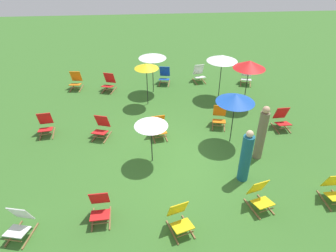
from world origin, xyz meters
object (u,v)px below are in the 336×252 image
(deckchair_2, at_px, (100,208))
(deckchair_3, at_px, (260,196))
(deckchair_1, at_px, (219,117))
(deckchair_4, at_px, (282,119))
(deckchair_10, at_px, (334,189))
(deckchair_7, at_px, (46,125))
(person_0, at_px, (246,157))
(deckchair_14, at_px, (109,83))
(deckchair_13, at_px, (246,76))
(umbrella_0, at_px, (152,56))
(deckchair_11, at_px, (164,76))
(deckchair_9, at_px, (76,81))
(deckchair_0, at_px, (199,74))
(deckchair_6, at_px, (101,128))
(umbrella_2, at_px, (146,66))
(umbrella_1, at_px, (236,98))
(umbrella_5, at_px, (222,58))
(deckchair_12, at_px, (19,223))
(deckchair_5, at_px, (180,218))
(deckchair_8, at_px, (159,127))
(person_1, at_px, (261,134))
(umbrella_4, at_px, (250,65))
(umbrella_3, at_px, (151,122))

(deckchair_2, distance_m, deckchair_3, 4.17)
(deckchair_2, bearing_deg, deckchair_1, 42.92)
(deckchair_4, xyz_separation_m, deckchair_10, (-0.01, -3.62, 0.00))
(deckchair_7, distance_m, person_0, 7.06)
(deckchair_1, xyz_separation_m, deckchair_14, (-4.38, 3.35, 0.00))
(deckchair_7, distance_m, deckchair_13, 9.21)
(umbrella_0, relative_size, person_0, 1.04)
(deckchair_11, xyz_separation_m, person_0, (1.84, -6.86, 0.44))
(deckchair_7, relative_size, deckchair_9, 1.00)
(deckchair_0, xyz_separation_m, umbrella_0, (-2.27, -0.96, 1.33))
(deckchair_6, bearing_deg, deckchair_3, -22.21)
(deckchair_0, relative_size, person_0, 0.48)
(deckchair_11, xyz_separation_m, umbrella_2, (-0.85, -2.01, 1.34))
(umbrella_2, bearing_deg, umbrella_1, -46.18)
(umbrella_1, relative_size, umbrella_5, 0.97)
(deckchair_7, bearing_deg, deckchair_10, -31.67)
(deckchair_9, height_order, deckchair_14, same)
(umbrella_0, bearing_deg, umbrella_5, -13.75)
(deckchair_2, relative_size, deckchair_12, 0.98)
(deckchair_2, distance_m, deckchair_11, 8.30)
(deckchair_2, xyz_separation_m, person_0, (4.05, 1.14, 0.44))
(deckchair_5, relative_size, umbrella_5, 0.46)
(deckchair_0, height_order, umbrella_5, umbrella_5)
(deckchair_1, bearing_deg, deckchair_8, -154.60)
(deckchair_1, bearing_deg, person_1, -54.92)
(umbrella_4, bearing_deg, deckchair_13, 71.10)
(deckchair_3, distance_m, umbrella_2, 6.69)
(deckchair_10, xyz_separation_m, deckchair_11, (-4.05, 7.87, 0.00))
(person_0, bearing_deg, umbrella_3, 92.65)
(deckchair_0, bearing_deg, person_0, -97.23)
(deckchair_0, distance_m, deckchair_5, 8.82)
(deckchair_12, distance_m, umbrella_2, 7.22)
(umbrella_5, bearing_deg, person_1, -85.82)
(deckchair_0, xyz_separation_m, deckchair_7, (-6.27, -4.05, 0.00))
(deckchair_7, xyz_separation_m, umbrella_2, (3.72, 1.93, 1.34))
(deckchair_5, distance_m, umbrella_1, 4.38)
(deckchair_8, bearing_deg, person_0, -54.23)
(umbrella_0, relative_size, umbrella_1, 0.97)
(umbrella_2, height_order, umbrella_5, umbrella_5)
(deckchair_4, relative_size, deckchair_9, 1.00)
(deckchair_8, relative_size, umbrella_2, 0.46)
(deckchair_4, relative_size, deckchair_5, 0.96)
(deckchair_13, distance_m, person_0, 6.86)
(deckchair_12, relative_size, person_0, 0.49)
(deckchair_10, relative_size, umbrella_3, 0.51)
(deckchair_11, xyz_separation_m, deckchair_12, (-4.08, -8.34, 0.00))
(umbrella_4, distance_m, person_1, 3.64)
(umbrella_4, relative_size, umbrella_5, 1.03)
(deckchair_11, relative_size, umbrella_4, 0.42)
(deckchair_10, distance_m, umbrella_4, 5.72)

